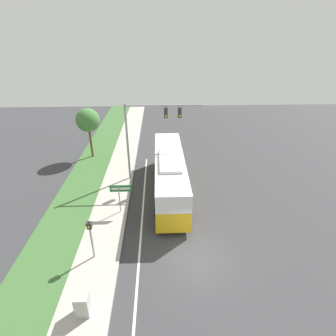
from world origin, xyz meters
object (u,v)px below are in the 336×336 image
at_px(signal_gantry, 148,127).
at_px(bus, 170,172).
at_px(pedestrian_signal, 91,234).
at_px(street_sign, 120,192).
at_px(utility_cabinet, 83,305).

bearing_deg(signal_gantry, bus, -53.37).
distance_m(bus, pedestrian_signal, 9.18).
xyz_separation_m(signal_gantry, pedestrian_signal, (-3.24, -10.11, -3.31)).
distance_m(bus, street_sign, 4.89).
bearing_deg(pedestrian_signal, utility_cabinet, -85.84).
bearing_deg(bus, street_sign, -142.38).
bearing_deg(signal_gantry, utility_cabinet, -102.09).
bearing_deg(street_sign, utility_cabinet, -96.22).
distance_m(pedestrian_signal, street_sign, 4.82).
xyz_separation_m(pedestrian_signal, street_sign, (1.19, 4.67, -0.04)).
relative_size(signal_gantry, utility_cabinet, 6.01).
distance_m(street_sign, utility_cabinet, 8.53).
bearing_deg(utility_cabinet, signal_gantry, 77.91).
height_order(pedestrian_signal, street_sign, pedestrian_signal).
xyz_separation_m(signal_gantry, street_sign, (-2.05, -5.44, -3.35)).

